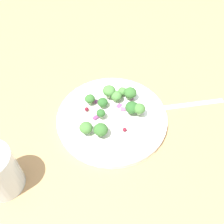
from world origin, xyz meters
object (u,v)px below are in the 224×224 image
Objects in this scene: fork at (180,106)px; broccoli_floret_1 at (139,109)px; broccoli_floret_0 at (90,99)px; broccoli_floret_2 at (122,91)px; plate at (112,117)px.

broccoli_floret_1 is at bearing 8.74° from fork.
broccoli_floret_2 is at bearing -170.38° from broccoli_floret_0.
plate is 9.37× the size of broccoli_floret_1.
broccoli_floret_1 is 0.14× the size of fork.
broccoli_floret_0 is 11.32cm from broccoli_floret_1.
broccoli_floret_0 is 1.08× the size of broccoli_floret_2.
plate is at bearing 58.01° from broccoli_floret_2.
fork is (-20.52, 3.70, -2.73)cm from broccoli_floret_0.
broccoli_floret_2 reaches higher than fork.
broccoli_floret_0 is at bearing -46.82° from plate.
broccoli_floret_1 is 7.06cm from broccoli_floret_2.
broccoli_floret_0 reaches higher than plate.
broccoli_floret_2 reaches higher than plate.
fork is at bearing 169.79° from broccoli_floret_0.
plate is 6.99cm from broccoli_floret_2.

